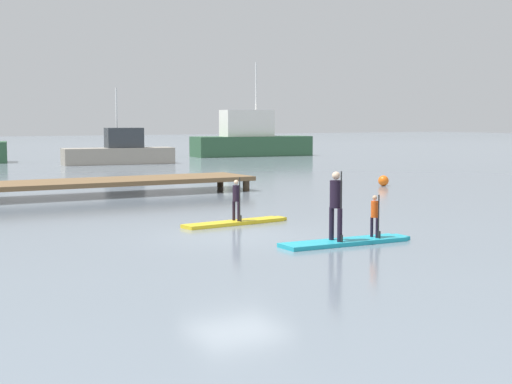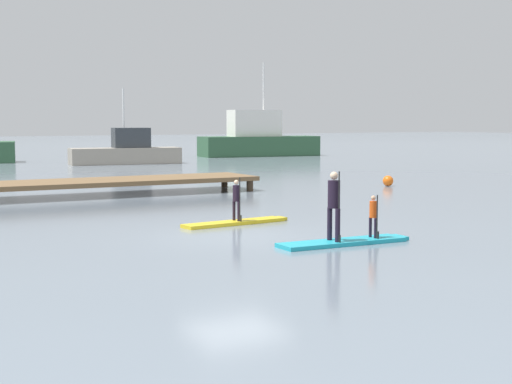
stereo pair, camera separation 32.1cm
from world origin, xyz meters
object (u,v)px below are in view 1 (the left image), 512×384
at_px(paddler_child_front, 375,214).
at_px(paddleboard_near, 236,223).
at_px(paddler_child_solo, 236,198).
at_px(trawler_grey_distant, 120,152).
at_px(motor_boat_small_navy, 250,140).
at_px(paddler_adult, 336,201).
at_px(mooring_buoy_mid, 383,181).
at_px(paddleboard_far, 346,242).

bearing_deg(paddler_child_front, paddleboard_near, 107.89).
height_order(paddler_child_solo, trawler_grey_distant, trawler_grey_distant).
relative_size(paddleboard_near, paddler_child_front, 3.21).
relative_size(motor_boat_small_navy, trawler_grey_distant, 1.33).
height_order(paddler_adult, motor_boat_small_navy, motor_boat_small_navy).
height_order(paddler_child_front, trawler_grey_distant, trawler_grey_distant).
bearing_deg(motor_boat_small_navy, paddler_adult, -117.10).
relative_size(paddler_child_front, motor_boat_small_navy, 0.11).
distance_m(paddleboard_near, paddler_child_solo, 0.71).
distance_m(paddleboard_near, trawler_grey_distant, 30.98).
relative_size(paddler_child_solo, mooring_buoy_mid, 2.63).
bearing_deg(motor_boat_small_navy, paddler_child_front, -115.75).
relative_size(paddler_child_solo, motor_boat_small_navy, 0.13).
distance_m(motor_boat_small_navy, mooring_buoy_mid, 28.86).
bearing_deg(paddler_adult, paddler_child_front, -2.02).
relative_size(paddleboard_near, paddler_child_solo, 2.72).
height_order(paddler_adult, trawler_grey_distant, trawler_grey_distant).
height_order(paddler_child_front, motor_boat_small_navy, motor_boat_small_navy).
height_order(paddleboard_near, paddler_child_solo, paddler_child_solo).
relative_size(paddleboard_near, trawler_grey_distant, 0.46).
bearing_deg(paddler_adult, trawler_grey_distant, 78.03).
bearing_deg(paddler_child_front, paddler_child_solo, 107.85).
bearing_deg(paddleboard_near, paddler_adult, -86.23).
xyz_separation_m(paddleboard_near, paddler_child_solo, (0.01, -0.01, 0.71)).
bearing_deg(paddleboard_far, paddler_child_front, -2.57).
distance_m(paddler_adult, mooring_buoy_mid, 16.90).
bearing_deg(paddleboard_near, paddleboard_far, -82.12).
relative_size(paddler_child_front, mooring_buoy_mid, 2.23).
bearing_deg(motor_boat_small_navy, paddleboard_near, -120.29).
relative_size(paddler_child_solo, paddler_child_front, 1.18).
bearing_deg(paddler_child_solo, paddleboard_near, 124.12).
bearing_deg(motor_boat_small_navy, mooring_buoy_mid, -107.76).
xyz_separation_m(paddler_adult, trawler_grey_distant, (7.30, 34.45, -0.23)).
bearing_deg(trawler_grey_distant, paddler_child_solo, -104.17).
distance_m(paddleboard_near, mooring_buoy_mid, 14.23).
height_order(paddleboard_far, paddler_adult, paddler_adult).
distance_m(paddleboard_near, paddleboard_far, 4.47).
bearing_deg(motor_boat_small_navy, paddler_child_solo, -120.27).
height_order(paddleboard_near, motor_boat_small_navy, motor_boat_small_navy).
bearing_deg(trawler_grey_distant, mooring_buoy_mid, -79.12).
bearing_deg(paddler_child_solo, paddler_child_front, -72.15).
xyz_separation_m(paddler_child_solo, trawler_grey_distant, (7.59, 30.04, 0.06)).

